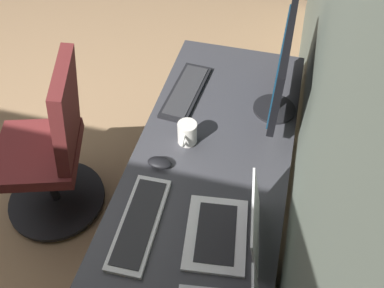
% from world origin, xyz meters
% --- Properties ---
extents(wall_back, '(5.03, 0.10, 2.60)m').
position_xyz_m(wall_back, '(0.00, 2.00, 1.30)').
color(wall_back, slate).
rests_on(wall_back, ground).
extents(desk, '(1.89, 0.67, 0.73)m').
position_xyz_m(desk, '(0.27, 1.59, 0.66)').
color(desk, '#38383D').
rests_on(desk, ground).
extents(monitor_primary, '(0.57, 0.20, 0.42)m').
position_xyz_m(monitor_primary, '(-0.23, 1.82, 0.98)').
color(monitor_primary, black).
rests_on(monitor_primary, desk).
extents(laptop_leftmost, '(0.34, 0.31, 0.22)m').
position_xyz_m(laptop_leftmost, '(0.49, 1.75, 0.78)').
color(laptop_leftmost, white).
rests_on(laptop_leftmost, desk).
extents(keyboard_main, '(0.43, 0.17, 0.02)m').
position_xyz_m(keyboard_main, '(-0.24, 1.38, 0.74)').
color(keyboard_main, black).
rests_on(keyboard_main, desk).
extents(keyboard_spare, '(0.42, 0.16, 0.02)m').
position_xyz_m(keyboard_spare, '(0.52, 1.40, 0.74)').
color(keyboard_spare, silver).
rests_on(keyboard_spare, desk).
extents(mouse_spare, '(0.06, 0.10, 0.03)m').
position_xyz_m(mouse_spare, '(0.23, 1.39, 0.75)').
color(mouse_spare, black).
rests_on(mouse_spare, desk).
extents(coffee_mug, '(0.13, 0.09, 0.11)m').
position_xyz_m(coffee_mug, '(0.07, 1.47, 0.78)').
color(coffee_mug, silver).
rests_on(coffee_mug, desk).
extents(office_chair, '(0.56, 0.60, 0.97)m').
position_xyz_m(office_chair, '(0.09, 0.74, 0.46)').
color(office_chair, maroon).
rests_on(office_chair, ground).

